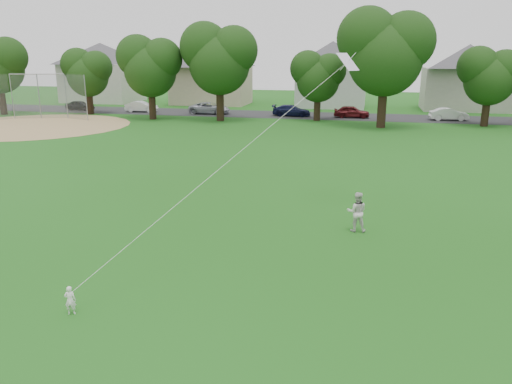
% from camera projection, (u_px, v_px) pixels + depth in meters
% --- Properties ---
extents(ground, '(160.00, 160.00, 0.00)m').
position_uv_depth(ground, '(189.00, 279.00, 15.15)').
color(ground, '#1A5212').
rests_on(ground, ground).
extents(street, '(90.00, 7.00, 0.01)m').
position_uv_depth(street, '(323.00, 116.00, 54.58)').
color(street, '#2D2D30').
rests_on(street, ground).
extents(dirt_infield, '(18.00, 18.00, 0.02)m').
position_uv_depth(dirt_infield, '(33.00, 126.00, 47.04)').
color(dirt_infield, '#9E7F51').
rests_on(dirt_infield, ground).
extents(toddler, '(0.34, 0.27, 0.80)m').
position_uv_depth(toddler, '(70.00, 300.00, 13.00)').
color(toddler, white).
rests_on(toddler, ground).
extents(older_boy, '(0.81, 0.66, 1.56)m').
position_uv_depth(older_boy, '(357.00, 212.00, 19.01)').
color(older_boy, silver).
rests_on(older_boy, ground).
extents(kite, '(3.71, 6.42, 14.38)m').
position_uv_depth(kite, '(242.00, 150.00, 16.97)').
color(kite, white).
rests_on(kite, ground).
extents(baseball_backstop, '(9.96, 4.24, 4.56)m').
position_uv_depth(baseball_backstop, '(37.00, 97.00, 51.30)').
color(baseball_backstop, gray).
rests_on(baseball_backstop, ground).
extents(tree_row, '(80.01, 9.80, 11.77)m').
position_uv_depth(tree_row, '(379.00, 55.00, 46.26)').
color(tree_row, black).
rests_on(tree_row, ground).
extents(parked_cars, '(63.46, 2.25, 1.28)m').
position_uv_depth(parked_cars, '(340.00, 112.00, 53.07)').
color(parked_cars, black).
rests_on(parked_cars, ground).
extents(house_row, '(77.71, 14.24, 10.39)m').
position_uv_depth(house_row, '(335.00, 67.00, 62.57)').
color(house_row, beige).
rests_on(house_row, ground).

